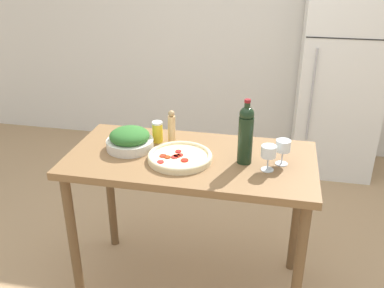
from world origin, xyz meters
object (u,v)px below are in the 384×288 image
Objects in this scene: wine_bottle at (246,134)px; homemade_pizza at (180,157)px; salad_bowl at (130,140)px; salt_canister at (158,132)px; refrigerator at (340,77)px; wine_glass_far at (283,147)px; pepper_mill at (172,127)px; wine_glass_near at (269,153)px.

wine_bottle is 0.38m from homemade_pizza.
salad_bowl and salt_canister have the same top height.
refrigerator reaches higher than salad_bowl.
refrigerator is 1.91m from wine_glass_far.
homemade_pizza is (-0.54, -0.07, -0.08)m from wine_glass_far.
pepper_mill is at bearing 166.73° from wine_glass_far.
salad_bowl is at bearing -126.33° from refrigerator.
salt_canister is (0.13, 0.12, 0.01)m from salad_bowl.
homemade_pizza is at bearing -48.37° from salt_canister.
salad_bowl is (-0.79, 0.10, -0.04)m from wine_glass_near.
wine_bottle is at bearing 153.52° from wine_glass_near.
salt_canister is at bearing -171.56° from pepper_mill.
pepper_mill is 0.57× the size of homemade_pizza.
wine_bottle is at bearing -174.11° from wine_glass_far.
wine_glass_far reaches higher than salad_bowl.
pepper_mill is 0.25m from homemade_pizza.
wine_glass_near is 0.48m from homemade_pizza.
wine_glass_far is at bearing -10.84° from salt_canister.
salad_bowl is at bearing -147.49° from pepper_mill.
salt_canister is at bearing 43.63° from salad_bowl.
wine_glass_near is at bearing -22.35° from pepper_mill.
wine_bottle is 2.58× the size of wine_glass_near.
wine_glass_near is at bearing -26.48° from wine_bottle.
wine_glass_near is 0.69× the size of pepper_mill.
wine_bottle is 0.67m from salad_bowl.
wine_bottle is 2.58× the size of wine_glass_far.
wine_glass_far is at bearing 7.16° from homemade_pizza.
salad_bowl is (-0.66, 0.04, -0.11)m from wine_bottle.
refrigerator is 13.07× the size of wine_glass_far.
pepper_mill is (-1.13, -1.69, 0.11)m from refrigerator.
wine_glass_near is 0.11m from wine_glass_far.
wine_glass_far reaches higher than salt_canister.
wine_bottle is 0.56m from salt_canister.
wine_bottle is 0.16m from wine_glass_near.
pepper_mill reaches higher than homemade_pizza.
wine_glass_far is 0.74m from salt_canister.
homemade_pizza is at bearing -118.27° from refrigerator.
pepper_mill reaches higher than salad_bowl.
salad_bowl is 2.13× the size of salt_canister.
wine_bottle is 0.48m from pepper_mill.
salad_bowl reaches higher than homemade_pizza.
wine_bottle reaches higher than pepper_mill.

